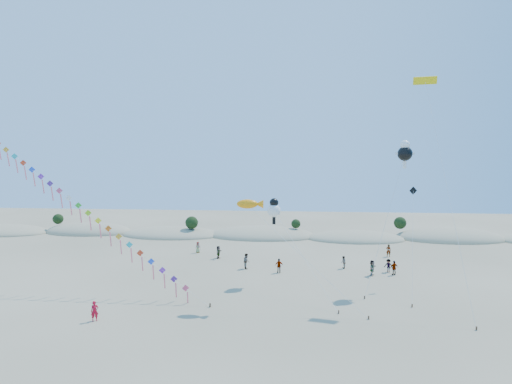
# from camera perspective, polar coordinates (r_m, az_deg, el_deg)

# --- Properties ---
(ground) EXTENTS (160.00, 160.00, 0.00)m
(ground) POSITION_cam_1_polar(r_m,az_deg,el_deg) (32.35, -6.28, -20.74)
(ground) COLOR #817559
(ground) RESTS_ON ground
(dune_ridge) EXTENTS (145.30, 11.49, 5.57)m
(dune_ridge) POSITION_cam_1_polar(r_m,az_deg,el_deg) (75.16, 1.53, -5.84)
(dune_ridge) COLOR gray
(dune_ridge) RESTS_ON ground
(kite_train) EXTENTS (35.23, 10.63, 21.62)m
(kite_train) POSITION_cam_1_polar(r_m,az_deg,el_deg) (50.90, -25.66, 0.84)
(kite_train) COLOR #3F2D1E
(kite_train) RESTS_ON ground
(fish_kite) EXTENTS (11.94, 4.16, 9.88)m
(fish_kite) POSITION_cam_1_polar(r_m,az_deg,el_deg) (40.44, -0.74, -1.66)
(fish_kite) COLOR #3F2D1E
(fish_kite) RESTS_ON ground
(cartoon_kite_low) EXTENTS (7.06, 10.23, 9.34)m
(cartoon_kite_low) POSITION_cam_1_polar(r_m,az_deg,el_deg) (47.29, 2.42, -2.28)
(cartoon_kite_low) COLOR #3F2D1E
(cartoon_kite_low) RESTS_ON ground
(cartoon_kite_high) EXTENTS (5.88, 6.42, 15.66)m
(cartoon_kite_high) POSITION_cam_1_polar(r_m,az_deg,el_deg) (48.65, 19.24, 5.04)
(cartoon_kite_high) COLOR #3F2D1E
(cartoon_kite_high) RESTS_ON ground
(parafoil_kite) EXTENTS (2.66, 11.74, 22.10)m
(parafoil_kite) POSITION_cam_1_polar(r_m,az_deg,el_deg) (48.17, 21.70, 13.18)
(parafoil_kite) COLOR #3F2D1E
(parafoil_kite) RESTS_ON ground
(dark_kite) EXTENTS (2.52, 8.61, 10.65)m
(dark_kite) POSITION_cam_1_polar(r_m,az_deg,el_deg) (47.71, 20.19, -3.62)
(dark_kite) COLOR #3F2D1E
(dark_kite) RESTS_ON ground
(flyer_foreground) EXTENTS (0.74, 0.67, 1.70)m
(flyer_foreground) POSITION_cam_1_polar(r_m,az_deg,el_deg) (39.96, -20.71, -14.63)
(flyer_foreground) COLOR #B10E24
(flyer_foreground) RESTS_ON ground
(beachgoers) EXTENTS (27.80, 11.13, 1.89)m
(beachgoers) POSITION_cam_1_polar(r_m,az_deg,el_deg) (54.81, 6.73, -9.06)
(beachgoers) COLOR slate
(beachgoers) RESTS_ON ground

